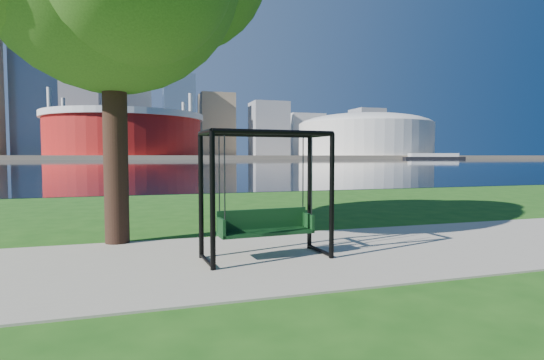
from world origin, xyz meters
name	(u,v)px	position (x,y,z in m)	size (l,w,h in m)	color
ground	(259,252)	(0.00, 0.00, 0.00)	(900.00, 900.00, 0.00)	#1E5114
path	(267,257)	(0.00, -0.50, 0.01)	(120.00, 4.00, 0.03)	#9E937F
river	(150,163)	(0.00, 102.00, 0.01)	(900.00, 180.00, 0.02)	black
far_bank	(144,157)	(0.00, 306.00, 1.00)	(900.00, 228.00, 2.00)	#937F60
stadium	(125,133)	(-10.00, 235.00, 14.23)	(83.00, 83.00, 32.00)	maroon
arena	(365,134)	(135.00, 235.00, 15.87)	(84.00, 84.00, 26.56)	beige
skyline	(137,109)	(-4.27, 319.39, 35.89)	(392.00, 66.00, 96.50)	gray
swing	(266,198)	(-0.04, -0.57, 1.03)	(2.14, 1.05, 2.13)	black
barge	(433,156)	(148.26, 185.24, 1.43)	(32.56, 17.66, 3.15)	black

